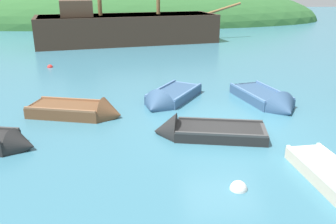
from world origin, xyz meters
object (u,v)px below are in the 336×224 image
Objects in this scene: rowboat_outer_left at (82,113)px; rowboat_center at (168,100)px; sailing_ship at (126,32)px; buoy_red at (50,67)px; buoy_white at (238,189)px; rowboat_portside at (199,133)px; rowboat_near_dock at (268,102)px.

rowboat_center reaches higher than rowboat_outer_left.
sailing_ship is 4.78× the size of rowboat_outer_left.
rowboat_center is 8.75m from buoy_red.
buoy_red is at bearing 120.31° from buoy_white.
sailing_ship is at bearing 100.75° from rowboat_outer_left.
rowboat_portside is 11.68m from buoy_red.
rowboat_near_dock is 4.03m from rowboat_portside.
rowboat_portside is at bearing -93.30° from sailing_ship.
sailing_ship is at bearing 99.84° from buoy_white.
rowboat_center is (3.00, 1.31, -0.02)m from rowboat_outer_left.
sailing_ship reaches higher than rowboat_portside.
buoy_white reaches higher than buoy_red.
rowboat_outer_left is at bearing -16.75° from rowboat_portside.
rowboat_center is 3.26m from rowboat_portside.
rowboat_center is at bearing -94.06° from sailing_ship.
buoy_white is (3.58, -20.65, -0.81)m from sailing_ship.
buoy_red is (-9.79, 6.79, -0.12)m from rowboat_near_dock.
rowboat_center is 8.70× the size of buoy_white.
rowboat_near_dock is 1.02× the size of rowboat_center.
sailing_ship is 15.88m from rowboat_outer_left.
rowboat_outer_left is 8.66× the size of buoy_white.
rowboat_near_dock reaches higher than buoy_red.
sailing_ship is 41.40× the size of buoy_white.
rowboat_outer_left is 8.22m from buoy_red.
rowboat_outer_left reaches higher than rowboat_portside.
buoy_white is (0.47, -2.93, -0.09)m from rowboat_portside.
rowboat_portside is 8.87× the size of buoy_white.
rowboat_near_dock is at bearing -128.24° from rowboat_portside.
rowboat_portside is at bearing -54.40° from buoy_red.
rowboat_portside reaches higher than buoy_red.
rowboat_near_dock is at bearing 65.85° from buoy_white.
rowboat_portside is (3.12, -17.72, -0.73)m from sailing_ship.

